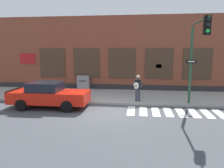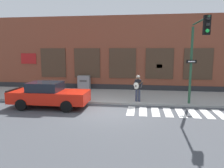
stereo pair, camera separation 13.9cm
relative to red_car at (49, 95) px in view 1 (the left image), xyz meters
The scene contains 8 objects.
ground_plane 3.97m from the red_car, ahead, with size 160.00×160.00×0.00m, color #424449.
sidewalk 5.30m from the red_car, 42.84° to the left, with size 28.00×4.77×0.13m.
building_backdrop 9.14m from the red_car, 64.13° to the left, with size 28.00×4.06×6.21m.
crosswalk 7.34m from the red_car, ahead, with size 5.20×1.90×0.01m.
red_car is the anchor object (origin of this frame).
busker 5.51m from the red_car, 18.20° to the left, with size 0.72×0.61×1.69m.
traffic_light 8.85m from the red_car, ahead, with size 0.60×3.46×4.85m.
utility_box 5.55m from the red_car, 83.14° to the left, with size 0.99×0.55×1.16m.
Camera 1 is at (1.52, -11.58, 3.40)m, focal length 35.00 mm.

